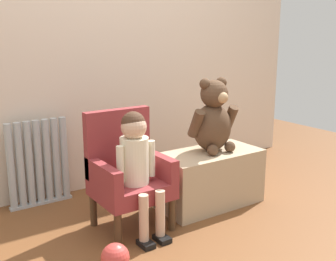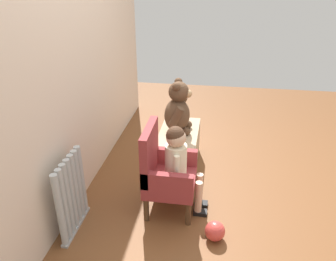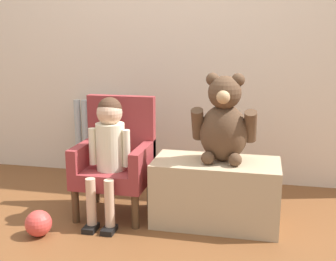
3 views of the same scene
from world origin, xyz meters
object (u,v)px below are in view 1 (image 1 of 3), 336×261
(radiator, at_px, (39,163))
(large_teddy_bear, at_px, (213,119))
(child_armchair, at_px, (127,172))
(low_bench, at_px, (209,178))
(toy_ball, at_px, (115,257))
(child_figure, at_px, (136,155))

(radiator, height_order, large_teddy_bear, large_teddy_bear)
(child_armchair, relative_size, low_bench, 0.99)
(low_bench, distance_m, toy_ball, 1.02)
(low_bench, xyz_separation_m, large_teddy_bear, (0.03, 0.02, 0.41))
(low_bench, bearing_deg, radiator, 145.73)
(child_figure, height_order, low_bench, child_figure)
(child_figure, bearing_deg, low_bench, 7.20)
(child_figure, bearing_deg, child_armchair, 90.00)
(radiator, xyz_separation_m, child_figure, (0.35, -0.74, 0.18))
(child_figure, xyz_separation_m, large_teddy_bear, (0.66, 0.09, 0.12))
(child_figure, relative_size, low_bench, 1.02)
(child_armchair, bearing_deg, child_figure, -90.00)
(child_armchair, height_order, large_teddy_bear, large_teddy_bear)
(low_bench, xyz_separation_m, toy_ball, (-0.93, -0.39, -0.12))
(child_figure, bearing_deg, toy_ball, -135.31)
(child_figure, bearing_deg, large_teddy_bear, 8.13)
(radiator, distance_m, large_teddy_bear, 1.24)
(radiator, height_order, child_armchair, child_armchair)
(radiator, relative_size, low_bench, 0.83)
(radiator, relative_size, large_teddy_bear, 1.19)
(large_teddy_bear, relative_size, toy_ball, 3.44)
(low_bench, relative_size, toy_ball, 4.94)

